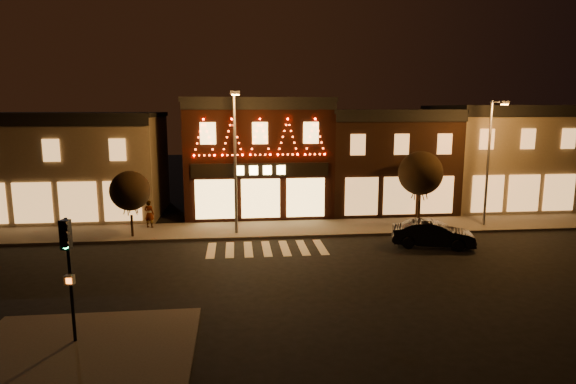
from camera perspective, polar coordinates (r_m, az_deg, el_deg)
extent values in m
plane|color=black|center=(22.73, -1.89, -9.59)|extent=(120.00, 120.00, 0.00)
cube|color=#47423D|center=(30.52, 0.73, -4.35)|extent=(44.00, 4.00, 0.15)
cube|color=#47423D|center=(16.51, -24.01, -18.00)|extent=(7.00, 7.00, 0.15)
cube|color=#796E56|center=(37.40, -23.97, 2.76)|extent=(12.00, 8.00, 7.00)
cube|color=black|center=(37.18, -24.37, 8.35)|extent=(12.20, 8.20, 0.30)
cube|color=black|center=(33.35, -26.46, 7.43)|extent=(12.00, 0.25, 0.50)
cube|color=black|center=(35.59, -3.64, 4.08)|extent=(10.00, 8.00, 8.00)
cube|color=black|center=(35.42, -3.71, 10.78)|extent=(10.20, 8.20, 0.30)
cube|color=black|center=(31.37, -3.37, 10.17)|extent=(10.00, 0.25, 0.50)
cube|color=black|center=(31.57, -3.29, 2.62)|extent=(9.00, 0.15, 0.90)
cube|color=#FFD87F|center=(31.47, -3.28, 2.60)|extent=(3.40, 0.08, 0.60)
cube|color=black|center=(37.28, 11.15, 3.56)|extent=(9.00, 8.00, 7.20)
cube|color=black|center=(37.07, 11.34, 9.33)|extent=(9.20, 8.20, 0.30)
cube|color=black|center=(33.23, 13.43, 8.53)|extent=(9.00, 0.25, 0.50)
cube|color=#796E56|center=(40.86, 23.32, 3.69)|extent=(9.00, 8.00, 7.50)
cube|color=black|center=(40.68, 23.70, 9.15)|extent=(9.20, 8.20, 0.30)
cube|color=black|center=(37.21, 26.76, 8.33)|extent=(9.00, 0.25, 0.50)
cylinder|color=black|center=(16.95, -24.35, -9.53)|extent=(0.11, 0.11, 4.07)
cube|color=black|center=(16.34, -24.83, -4.61)|extent=(0.32, 0.31, 0.93)
cylinder|color=#19FF72|center=(16.28, -24.83, -5.79)|extent=(0.20, 0.08, 0.19)
cube|color=beige|center=(16.76, -24.46, -9.44)|extent=(0.31, 0.24, 0.30)
cylinder|color=#59595E|center=(28.67, -6.26, 3.38)|extent=(0.17, 0.17, 8.43)
cylinder|color=#59595E|center=(27.66, -6.34, 11.68)|extent=(0.18, 1.69, 0.11)
cube|color=#59595E|center=(26.82, -6.26, 11.63)|extent=(0.54, 0.32, 0.19)
cube|color=orange|center=(26.81, -6.26, 11.38)|extent=(0.41, 0.23, 0.05)
cylinder|color=#59595E|center=(33.03, 22.58, 3.08)|extent=(0.16, 0.16, 7.91)
cylinder|color=#59595E|center=(32.13, 23.63, 9.75)|extent=(0.21, 1.58, 0.10)
cube|color=#59595E|center=(31.42, 24.26, 9.63)|extent=(0.51, 0.31, 0.18)
cube|color=orange|center=(31.42, 24.24, 9.43)|extent=(0.39, 0.22, 0.05)
cylinder|color=black|center=(29.77, -17.98, -3.81)|extent=(0.14, 0.14, 1.27)
sphere|color=black|center=(29.37, -18.19, 0.14)|extent=(2.31, 2.31, 2.31)
cylinder|color=black|center=(32.51, 15.21, -2.28)|extent=(0.17, 0.17, 1.55)
sphere|color=black|center=(32.09, 15.41, 2.18)|extent=(2.84, 2.84, 2.84)
imported|color=black|center=(27.85, 16.77, -4.79)|extent=(4.67, 2.79, 1.45)
imported|color=gray|center=(31.57, -16.10, -2.51)|extent=(0.74, 0.61, 1.74)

